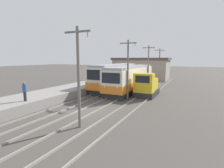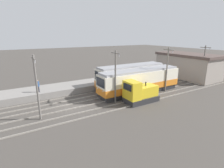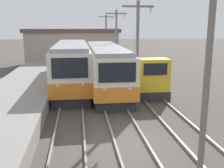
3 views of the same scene
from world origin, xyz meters
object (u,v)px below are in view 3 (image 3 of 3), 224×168
at_px(commuter_train_left, 72,68).
at_px(catenary_mast_far, 116,42).
at_px(shunting_locomotive, 147,80).
at_px(catenary_mast_distant, 106,38).
at_px(catenary_mast_near, 207,79).
at_px(commuter_train_center, 105,69).
at_px(catenary_mast_mid, 137,51).

xyz_separation_m(commuter_train_left, catenary_mast_far, (4.31, 3.52, 1.93)).
bearing_deg(shunting_locomotive, catenary_mast_distant, 95.40).
bearing_deg(catenary_mast_near, commuter_train_center, 95.86).
bearing_deg(catenary_mast_distant, catenary_mast_near, -90.00).
bearing_deg(catenary_mast_distant, catenary_mast_far, -90.00).
bearing_deg(commuter_train_left, commuter_train_center, -8.23).
distance_m(shunting_locomotive, catenary_mast_distant, 16.06).
bearing_deg(commuter_train_left, catenary_mast_near, -74.08).
height_order(catenary_mast_mid, catenary_mast_far, same).
height_order(commuter_train_center, shunting_locomotive, commuter_train_center).
height_order(catenary_mast_near, catenary_mast_distant, same).
distance_m(commuter_train_left, catenary_mast_mid, 7.47).
xyz_separation_m(catenary_mast_near, catenary_mast_distant, (0.00, 27.94, 0.00)).
xyz_separation_m(shunting_locomotive, catenary_mast_mid, (-1.49, -2.84, 2.51)).
distance_m(shunting_locomotive, catenary_mast_far, 7.10).
distance_m(commuter_train_center, catenary_mast_distant, 13.48).
height_order(commuter_train_left, commuter_train_center, commuter_train_left).
relative_size(commuter_train_center, catenary_mast_distant, 2.01).
bearing_deg(shunting_locomotive, catenary_mast_far, 102.98).
bearing_deg(catenary_mast_mid, commuter_train_left, 126.65).
xyz_separation_m(catenary_mast_near, catenary_mast_mid, (0.00, 9.31, 0.00)).
height_order(commuter_train_center, catenary_mast_far, catenary_mast_far).
bearing_deg(catenary_mast_mid, catenary_mast_near, -90.00).
bearing_deg(commuter_train_left, catenary_mast_distant, 71.45).
bearing_deg(catenary_mast_mid, catenary_mast_far, 90.00).
bearing_deg(catenary_mast_near, shunting_locomotive, 83.00).
xyz_separation_m(commuter_train_center, catenary_mast_far, (1.51, 3.93, 2.02)).
relative_size(shunting_locomotive, catenary_mast_mid, 0.67).
xyz_separation_m(shunting_locomotive, catenary_mast_far, (-1.49, 6.48, 2.51)).
distance_m(commuter_train_left, catenary_mast_near, 15.82).
height_order(catenary_mast_mid, catenary_mast_distant, same).
bearing_deg(commuter_train_left, catenary_mast_mid, -53.35).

